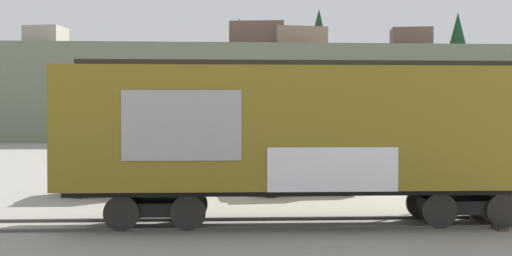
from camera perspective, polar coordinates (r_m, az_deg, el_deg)
name	(u,v)px	position (r m, az deg, el deg)	size (l,w,h in m)	color
ground_plane	(361,224)	(16.80, 10.01, -8.99)	(260.00, 260.00, 0.00)	gray
track	(279,223)	(16.44, 2.22, -9.06)	(60.01, 2.80, 0.08)	#4C4742
freight_car	(311,130)	(16.28, 5.30, -0.22)	(13.30, 3.08, 4.46)	olive
hillside	(249,97)	(83.39, -0.63, 2.99)	(111.13, 36.21, 15.85)	slate
parked_car_black	(126,172)	(22.86, -12.30, -4.09)	(4.63, 2.02, 1.77)	black
parked_car_white	(303,173)	(22.71, 4.48, -4.32)	(4.33, 2.25, 1.54)	silver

